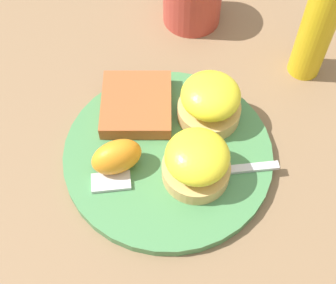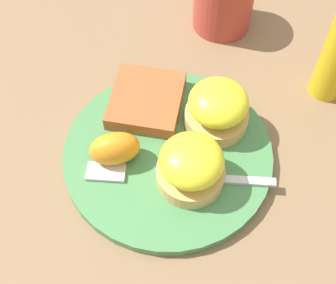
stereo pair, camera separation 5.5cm
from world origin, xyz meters
name	(u,v)px [view 1 (the left image)]	position (x,y,z in m)	size (l,w,h in m)	color
ground_plane	(168,157)	(0.00, 0.00, 0.00)	(1.10, 1.10, 0.00)	#846647
plate	(168,154)	(0.00, 0.00, 0.01)	(0.26, 0.26, 0.01)	#47844C
sandwich_benedict_left	(197,162)	(-0.04, -0.01, 0.04)	(0.08, 0.08, 0.06)	tan
sandwich_benedict_right	(210,102)	(0.02, -0.07, 0.04)	(0.08, 0.08, 0.06)	tan
hashbrown_patty	(137,104)	(0.08, 0.01, 0.02)	(0.10, 0.09, 0.02)	#A7552D
orange_wedge	(117,157)	(0.01, 0.06, 0.04)	(0.06, 0.04, 0.04)	orange
fork	(173,175)	(-0.03, 0.01, 0.02)	(0.09, 0.21, 0.00)	silver
condiment_bottle	(316,31)	(0.04, -0.24, 0.07)	(0.04, 0.04, 0.15)	gold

